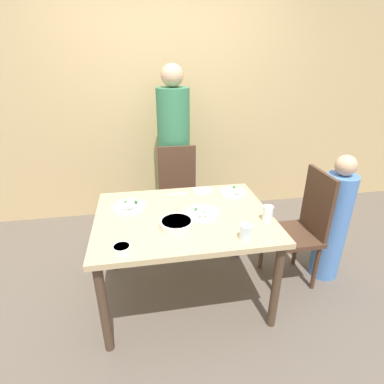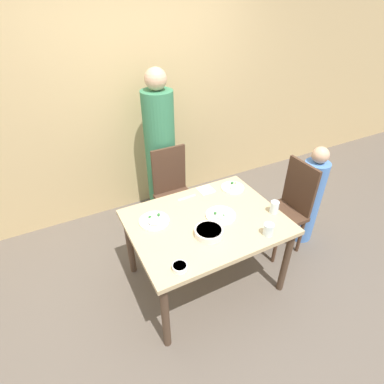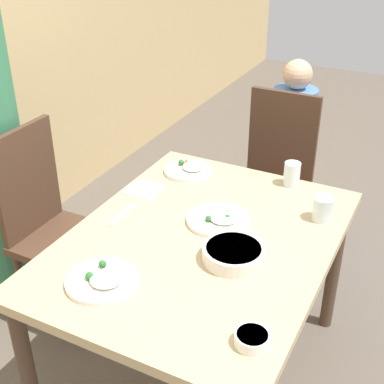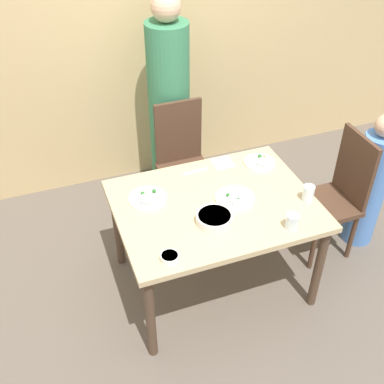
{
  "view_description": "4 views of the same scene",
  "coord_description": "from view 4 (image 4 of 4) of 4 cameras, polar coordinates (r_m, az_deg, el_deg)",
  "views": [
    {
      "loc": [
        -0.27,
        -1.89,
        1.79
      ],
      "look_at": [
        0.06,
        -0.02,
        0.92
      ],
      "focal_mm": 28.0,
      "sensor_mm": 36.0,
      "label": 1
    },
    {
      "loc": [
        -1.0,
        -1.66,
        2.33
      ],
      "look_at": [
        -0.08,
        0.1,
        0.98
      ],
      "focal_mm": 28.0,
      "sensor_mm": 36.0,
      "label": 2
    },
    {
      "loc": [
        -1.52,
        -0.74,
        1.89
      ],
      "look_at": [
        0.12,
        0.1,
        0.85
      ],
      "focal_mm": 50.0,
      "sensor_mm": 36.0,
      "label": 3
    },
    {
      "loc": [
        -0.95,
        -2.17,
        2.68
      ],
      "look_at": [
        -0.14,
        0.03,
        0.84
      ],
      "focal_mm": 45.0,
      "sensor_mm": 36.0,
      "label": 4
    }
  ],
  "objects": [
    {
      "name": "wall_back",
      "position": [
        4.06,
        -5.79,
        18.82
      ],
      "size": [
        10.0,
        0.06,
        2.7
      ],
      "color": "tan",
      "rests_on": "ground_plane"
    },
    {
      "name": "person_adult",
      "position": [
        3.96,
        -2.71,
        9.78
      ],
      "size": [
        0.33,
        0.33,
        1.73
      ],
      "color": "#387F56",
      "rests_on": "ground_plane"
    },
    {
      "name": "bowl_curry",
      "position": [
        2.91,
        2.67,
        -3.12
      ],
      "size": [
        0.23,
        0.23,
        0.05
      ],
      "color": "silver",
      "rests_on": "dining_table"
    },
    {
      "name": "fork_steel",
      "position": [
        3.33,
        0.44,
        2.46
      ],
      "size": [
        0.18,
        0.03,
        0.01
      ],
      "color": "silver",
      "rests_on": "dining_table"
    },
    {
      "name": "dining_table",
      "position": [
        3.12,
        2.69,
        -2.47
      ],
      "size": [
        1.27,
        0.96,
        0.74
      ],
      "color": "tan",
      "rests_on": "ground_plane"
    },
    {
      "name": "napkin_folded",
      "position": [
        3.42,
        3.65,
        3.46
      ],
      "size": [
        0.14,
        0.14,
        0.01
      ],
      "color": "white",
      "rests_on": "dining_table"
    },
    {
      "name": "ground_plane",
      "position": [
        3.58,
        2.38,
        -10.44
      ],
      "size": [
        10.0,
        10.0,
        0.0
      ],
      "primitive_type": "plane",
      "color": "#60564C"
    },
    {
      "name": "chair_adult_spot",
      "position": [
        3.84,
        -1.06,
        3.82
      ],
      "size": [
        0.4,
        0.4,
        0.98
      ],
      "color": "#4C3323",
      "rests_on": "ground_plane"
    },
    {
      "name": "plate_rice_child",
      "position": [
        3.09,
        -5.27,
        -0.75
      ],
      "size": [
        0.25,
        0.25,
        0.05
      ],
      "color": "white",
      "rests_on": "dining_table"
    },
    {
      "name": "bowl_rice_small",
      "position": [
        2.68,
        -2.66,
        -7.73
      ],
      "size": [
        0.11,
        0.11,
        0.04
      ],
      "color": "white",
      "rests_on": "dining_table"
    },
    {
      "name": "plate_noodles",
      "position": [
        3.44,
        8.09,
        3.52
      ],
      "size": [
        0.22,
        0.22,
        0.05
      ],
      "color": "white",
      "rests_on": "dining_table"
    },
    {
      "name": "plate_rice_adult",
      "position": [
        3.09,
        5.15,
        -0.75
      ],
      "size": [
        0.25,
        0.25,
        0.05
      ],
      "color": "white",
      "rests_on": "dining_table"
    },
    {
      "name": "glass_water_tall",
      "position": [
        2.91,
        11.81,
        -3.45
      ],
      "size": [
        0.08,
        0.08,
        0.1
      ],
      "color": "silver",
      "rests_on": "dining_table"
    },
    {
      "name": "chair_child_spot",
      "position": [
        3.64,
        16.79,
        -0.17
      ],
      "size": [
        0.4,
        0.4,
        0.98
      ],
      "rotation": [
        0.0,
        0.0,
        -1.57
      ],
      "color": "#4C3323",
      "rests_on": "ground_plane"
    },
    {
      "name": "person_child",
      "position": [
        3.81,
        20.29,
        0.68
      ],
      "size": [
        0.24,
        0.24,
        1.11
      ],
      "color": "#5184D1",
      "rests_on": "ground_plane"
    },
    {
      "name": "glass_water_short",
      "position": [
        3.14,
        13.62,
        -0.14
      ],
      "size": [
        0.07,
        0.07,
        0.11
      ],
      "color": "silver",
      "rests_on": "dining_table"
    }
  ]
}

